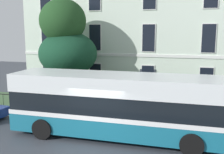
{
  "coord_description": "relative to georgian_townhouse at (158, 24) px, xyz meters",
  "views": [
    {
      "loc": [
        3.73,
        -9.47,
        4.95
      ],
      "look_at": [
        -0.43,
        5.15,
        2.35
      ],
      "focal_mm": 43.45,
      "sensor_mm": 36.0,
      "label": 1
    }
  ],
  "objects": [
    {
      "name": "iron_verge_railing",
      "position": [
        0.0,
        -10.16,
        -4.91
      ],
      "size": [
        17.54,
        0.04,
        0.97
      ],
      "color": "black",
      "rests_on": "ground_plane"
    },
    {
      "name": "georgian_townhouse",
      "position": [
        0.0,
        0.0,
        0.0
      ],
      "size": [
        19.66,
        11.16,
        10.77
      ],
      "color": "silver",
      "rests_on": "ground_plane"
    },
    {
      "name": "ground_plane",
      "position": [
        -1.04,
        -13.79,
        -5.55
      ],
      "size": [
        60.0,
        56.0,
        0.18
      ],
      "color": "#3D424A"
    },
    {
      "name": "single_decker_bus",
      "position": [
        -0.35,
        -12.28,
        -3.96
      ],
      "size": [
        10.11,
        2.64,
        2.97
      ],
      "rotation": [
        0.0,
        0.0,
        0.01
      ],
      "color": "#186781",
      "rests_on": "ground_plane"
    },
    {
      "name": "litter_bin",
      "position": [
        -4.16,
        -9.68,
        -4.85
      ],
      "size": [
        0.47,
        0.47,
        1.12
      ],
      "color": "#23472D",
      "rests_on": "ground_plane"
    },
    {
      "name": "evergreen_tree",
      "position": [
        -4.99,
        -7.71,
        -2.26
      ],
      "size": [
        3.97,
        3.91,
        6.86
      ],
      "color": "#423328",
      "rests_on": "ground_plane"
    }
  ]
}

